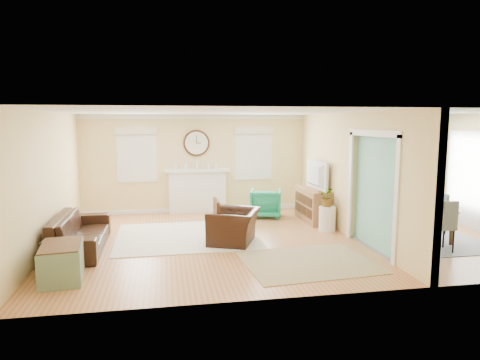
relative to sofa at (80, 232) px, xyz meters
name	(u,v)px	position (x,y,z in m)	size (l,w,h in m)	color
floor	(280,238)	(3.96, 0.11, -0.33)	(9.00, 9.00, 0.00)	#A06437
wall_back	(252,163)	(3.96, 3.11, 0.97)	(9.00, 0.02, 2.60)	#DEC87D
wall_front	(340,203)	(3.96, -2.89, 0.97)	(9.00, 0.02, 2.60)	#DEC87D
wall_left	(48,181)	(-0.54, 0.11, 0.97)	(0.02, 6.00, 2.60)	#DEC87D
wall_right	(476,172)	(8.46, 0.11, 0.97)	(0.02, 6.00, 2.60)	#DEC87D
ceiling	(282,112)	(3.96, 0.11, 2.27)	(9.00, 6.00, 0.02)	white
partition	(345,170)	(5.47, 0.40, 1.02)	(0.17, 6.00, 2.60)	#DEC87D
fireplace	(197,190)	(2.46, 2.99, 0.26)	(1.70, 0.30, 1.17)	white
wall_clock	(196,143)	(2.46, 3.08, 1.52)	(0.70, 0.07, 0.70)	#432612
window_left	(137,151)	(0.91, 3.07, 1.33)	(1.05, 0.13, 1.42)	white
window_right	(254,150)	(4.01, 3.07, 1.33)	(1.05, 0.13, 1.42)	white
french_doors	(473,181)	(8.41, 0.11, 0.77)	(0.06, 1.70, 2.20)	white
pendant	(417,131)	(6.96, 0.11, 1.87)	(0.30, 0.30, 0.55)	gold
rug_cream	(187,236)	(2.04, 0.57, -0.32)	(2.92, 2.53, 0.02)	beige
rug_jute	(308,262)	(4.00, -1.50, -0.33)	(2.17, 1.77, 0.01)	tan
rug_grey	(407,235)	(6.67, -0.17, -0.33)	(2.44, 3.05, 0.01)	slate
sofa	(80,232)	(0.00, 0.00, 0.00)	(2.27, 0.89, 0.66)	black
eames_chair	(234,226)	(2.95, -0.09, 0.00)	(1.04, 0.90, 0.67)	black
green_chair	(266,203)	(4.12, 2.11, 0.02)	(0.76, 0.78, 0.71)	#1F7C4A
trunk	(62,262)	(0.02, -1.60, -0.05)	(0.70, 1.03, 0.56)	gray
credenza	(312,205)	(5.15, 1.49, 0.07)	(0.48, 1.40, 0.80)	#A47752
tv	(312,175)	(5.13, 1.49, 0.81)	(1.17, 0.15, 0.68)	black
garden_stool	(327,219)	(5.15, 0.53, -0.06)	(0.37, 0.37, 0.54)	white
potted_plant	(328,197)	(5.15, 0.53, 0.43)	(0.40, 0.34, 0.44)	#337F33
dining_table	(407,220)	(6.67, -0.17, 0.00)	(1.90, 1.06, 0.67)	#432612
dining_chair_n	(384,200)	(6.67, 0.86, 0.26)	(0.50, 0.50, 1.00)	slate
dining_chair_s	(440,221)	(6.65, -1.29, 0.25)	(0.49, 0.49, 0.98)	slate
dining_chair_w	(382,208)	(6.09, -0.15, 0.28)	(0.56, 0.56, 1.03)	white
dining_chair_e	(435,210)	(7.37, -0.09, 0.18)	(0.43, 0.43, 0.88)	slate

